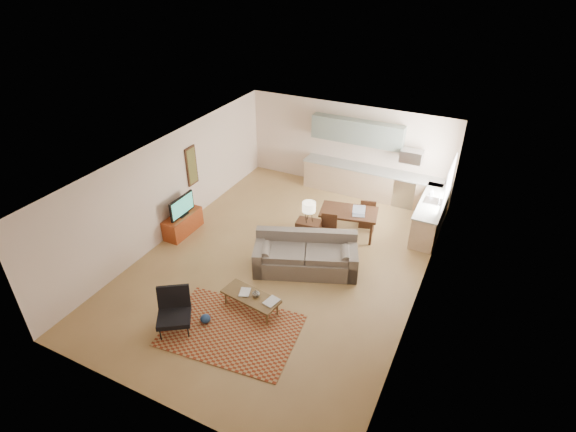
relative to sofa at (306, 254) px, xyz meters
The scene contains 25 objects.
room 1.11m from the sofa, behind, with size 9.00×9.00×9.00m.
kitchen_counter_back 4.23m from the sofa, 86.30° to the left, with size 4.26×0.64×0.92m, color tan, non-canonical shape.
kitchen_counter_right 3.81m from the sofa, 52.83° to the left, with size 0.64×2.26×0.92m, color tan, non-canonical shape.
kitchen_range 4.43m from the sofa, 71.97° to the left, with size 0.62×0.62×0.90m, color #A5A8AD.
kitchen_microwave 4.59m from the sofa, 72.05° to the left, with size 0.62×0.40×0.35m, color #A5A8AD.
upper_cabinets 4.63m from the sofa, 94.29° to the left, with size 2.80×0.34×0.70m, color gray.
window_right 4.15m from the sofa, 49.40° to the left, with size 0.02×1.40×1.05m, color white.
wall_art_left 4.10m from the sofa, 166.28° to the left, with size 0.06×0.42×1.10m, color olive, non-canonical shape.
triptych 4.75m from the sofa, 99.17° to the left, with size 1.70×0.04×0.50m, color beige, non-canonical shape.
rug 2.58m from the sofa, 101.74° to the right, with size 2.65×1.83×0.02m, color maroon.
sofa is the anchor object (origin of this frame).
coffee_table 1.85m from the sofa, 104.77° to the right, with size 1.28×0.51×0.39m, color brown, non-canonical shape.
book_a 1.93m from the sofa, 112.16° to the right, with size 0.30×0.35×0.03m, color maroon.
book_b 1.73m from the sofa, 93.30° to the right, with size 0.31×0.37×0.02m, color navy.
vase 1.77m from the sofa, 101.67° to the right, with size 0.17×0.17×0.17m, color black.
armchair 3.33m from the sofa, 117.70° to the right, with size 0.75×0.75×0.86m, color black, non-canonical shape.
tv_credenza 3.63m from the sofa, behind, with size 0.46×1.20×0.55m, color maroon, non-canonical shape.
tv 3.60m from the sofa, behind, with size 0.09×0.92×0.55m, color black, non-canonical shape.
console_table 1.07m from the sofa, 110.42° to the left, with size 0.60×0.40×0.70m, color #361D11, non-canonical shape.
table_lamp 1.20m from the sofa, 110.42° to the left, with size 0.34×0.34×0.56m, color beige, non-canonical shape.
dining_table 1.90m from the sofa, 77.78° to the left, with size 1.47×0.84×0.75m, color #361D11, non-canonical shape.
dining_chair_near 1.15m from the sofa, 85.17° to the left, with size 0.41×0.43×0.86m, color #361D11, non-canonical shape.
dining_chair_far 2.67m from the sofa, 74.60° to the left, with size 0.42×0.43×0.87m, color #361D11, non-canonical shape.
laptop 1.94m from the sofa, 68.39° to the left, with size 0.31×0.24×0.24m, color #A5A8AD, non-canonical shape.
soap_bottle 4.06m from the sofa, 56.73° to the left, with size 0.09×0.09×0.19m, color beige.
Camera 1 is at (4.04, -7.91, 6.74)m, focal length 28.00 mm.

